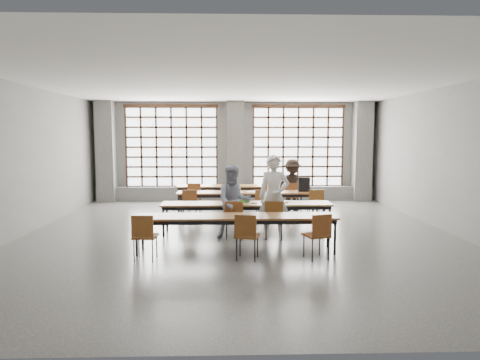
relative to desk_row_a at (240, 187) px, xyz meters
name	(u,v)px	position (x,y,z in m)	size (l,w,h in m)	color
floor	(239,235)	(-0.12, -3.72, -0.66)	(11.00, 11.00, 0.00)	#4C4C49
ceiling	(239,83)	(-0.12, -3.72, 2.84)	(11.00, 11.00, 0.00)	silver
wall_back	(235,151)	(-0.12, 1.78, 1.09)	(10.00, 10.00, 0.00)	slate
wall_front	(253,192)	(-0.12, -9.22, 1.09)	(10.00, 10.00, 0.00)	slate
wall_left	(19,161)	(-5.12, -3.72, 1.09)	(11.00, 11.00, 0.00)	slate
wall_right	(453,160)	(4.88, -3.72, 1.09)	(11.00, 11.00, 0.00)	slate
column_left	(106,152)	(-4.62, 1.50, 1.09)	(0.60, 0.55, 3.50)	#525250
column_mid	(235,152)	(-0.12, 1.50, 1.09)	(0.60, 0.55, 3.50)	#525250
column_right	(362,151)	(4.38, 1.50, 1.09)	(0.60, 0.55, 3.50)	#525250
window_left	(172,147)	(-2.37, 1.70, 1.24)	(3.32, 0.12, 3.00)	white
window_right	(298,147)	(2.13, 1.70, 1.24)	(3.32, 0.12, 3.00)	white
sill_ledge	(235,194)	(-0.12, 1.58, -0.41)	(9.80, 0.35, 0.50)	#525250
desk_row_a	(240,187)	(0.00, 0.00, 0.00)	(4.00, 0.70, 0.73)	brown
desk_row_b	(248,194)	(0.18, -1.55, 0.00)	(4.00, 0.70, 0.73)	brown
desk_row_c	(246,206)	(0.05, -3.55, 0.00)	(4.00, 0.70, 0.73)	brown
desk_row_d	(236,219)	(-0.22, -5.15, 0.00)	(4.00, 0.70, 0.73)	brown
chair_back_left	(194,194)	(-1.40, -0.63, -0.13)	(0.43, 0.44, 0.88)	brown
chair_back_mid	(267,194)	(0.81, -0.63, -0.13)	(0.48, 0.48, 0.88)	brown
chair_back_right	(292,194)	(1.58, -0.63, -0.13)	(0.50, 0.50, 0.88)	brown
chair_mid_left	(190,202)	(-1.41, -2.18, -0.13)	(0.45, 0.45, 0.88)	brown
chair_mid_centre	(263,202)	(0.57, -2.18, -0.13)	(0.51, 0.51, 0.88)	brown
chair_mid_right	(315,202)	(1.98, -2.18, -0.13)	(0.42, 0.43, 0.88)	brown
chair_front_left	(234,216)	(-0.25, -4.18, -0.13)	(0.43, 0.44, 0.88)	brown
chair_front_right	(274,216)	(0.64, -4.18, -0.13)	(0.48, 0.48, 0.88)	brown
chair_near_left	(144,233)	(-1.93, -5.78, -0.13)	(0.44, 0.45, 0.88)	maroon
chair_near_mid	(247,232)	(-0.04, -5.78, -0.13)	(0.50, 0.50, 0.88)	brown
chair_near_right	(318,232)	(1.30, -5.77, -0.13)	(0.53, 0.53, 0.88)	brown
student_male	(274,197)	(0.65, -4.05, 0.28)	(0.69, 0.45, 1.89)	silver
student_female	(234,202)	(-0.25, -4.05, 0.17)	(0.81, 0.63, 1.67)	navy
student_back	(292,185)	(1.60, -0.50, 0.13)	(1.02, 0.59, 1.58)	black
laptop_front	(270,200)	(0.63, -3.45, 0.13)	(0.45, 0.42, 0.26)	silver
laptop_back	(281,183)	(1.33, 0.11, 0.13)	(0.44, 0.40, 0.26)	#B6B7BB
mouse	(287,202)	(1.00, -3.57, 0.08)	(0.10, 0.06, 0.04)	silver
green_box	(244,200)	(0.00, -3.47, 0.11)	(0.25, 0.09, 0.09)	#2A822B
phone	(254,203)	(0.23, -3.65, 0.07)	(0.13, 0.06, 0.01)	black
paper_sheet_a	(227,192)	(-0.42, -1.50, 0.07)	(0.30, 0.21, 0.00)	white
paper_sheet_b	(237,192)	(-0.12, -1.60, 0.07)	(0.30, 0.21, 0.00)	white
paper_sheet_c	(251,192)	(0.28, -1.55, 0.07)	(0.30, 0.21, 0.00)	white
backpack	(304,184)	(1.78, -1.50, 0.27)	(0.32, 0.20, 0.40)	black
plastic_bag	(268,181)	(0.90, 0.05, 0.21)	(0.26, 0.21, 0.29)	white
red_pouch	(145,234)	(-1.92, -5.70, -0.16)	(0.20, 0.08, 0.06)	#A9142D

